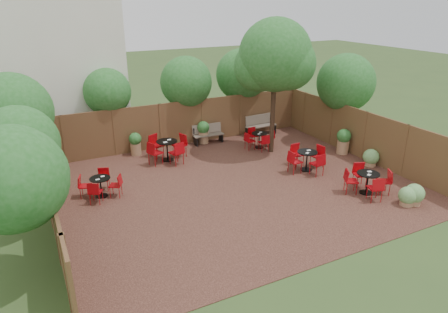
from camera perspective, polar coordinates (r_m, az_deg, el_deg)
name	(u,v)px	position (r m, az deg, el deg)	size (l,w,h in m)	color
ground	(235,186)	(14.46, 1.53, -4.22)	(80.00, 80.00, 0.00)	#354F23
courtyard_paving	(235,186)	(14.45, 1.53, -4.19)	(12.00, 10.00, 0.02)	#321914
fence_back	(182,123)	(18.35, -5.91, 4.66)	(12.00, 0.08, 2.00)	brown
fence_left	(49,196)	(12.59, -23.33, -5.13)	(0.08, 10.00, 2.00)	brown
fence_right	(364,135)	(17.56, 19.07, 2.80)	(0.08, 10.00, 2.00)	brown
neighbour_building	(58,53)	(19.65, -22.29, 13.29)	(5.00, 4.00, 8.00)	silver
overhang_foliage	(172,98)	(15.56, -7.37, 8.12)	(15.78, 10.73, 2.61)	#1F5D1E
courtyard_tree	(275,59)	(16.77, 7.18, 13.38)	(3.00, 2.94, 5.57)	black
park_bench_left	(208,133)	(18.58, -2.30, 3.25)	(1.42, 0.51, 0.87)	brown
park_bench_right	(260,124)	(19.85, 5.09, 4.50)	(1.57, 0.60, 0.95)	brown
bistro_tables	(240,160)	(15.54, 2.24, -0.50)	(9.58, 7.59, 0.96)	black
planters	(203,141)	(17.24, -2.92, 2.12)	(11.85, 4.50, 1.08)	#996F4C
low_shrubs	(395,180)	(15.33, 22.84, -3.06)	(2.04, 3.64, 0.69)	#996F4C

